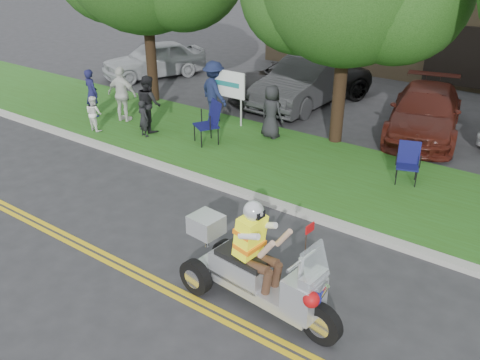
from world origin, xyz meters
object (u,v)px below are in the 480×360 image
Objects in this scene: trike_scooter at (255,271)px; parked_car_mid at (297,81)px; lawn_chair_a at (210,120)px; parked_car_right at (425,112)px; parked_car_left at (307,82)px; spectator_adult_mid at (149,103)px; spectator_adult_right at (122,94)px; spectator_adult_left at (92,93)px; lawn_chair_b at (408,160)px; parked_car_far_left at (154,59)px.

trike_scooter is 0.55× the size of parked_car_mid.
lawn_chair_a is 6.38m from parked_car_right.
parked_car_left is at bearing 115.92° from lawn_chair_a.
spectator_adult_right is at bearing 17.09° from spectator_adult_mid.
spectator_adult_left is 0.30× the size of parked_car_left.
parked_car_far_left is (-12.04, 3.80, 0.08)m from lawn_chair_b.
spectator_adult_right reaches higher than lawn_chair_b.
parked_car_right is (9.12, 4.86, -0.17)m from spectator_adult_left.
spectator_adult_left is 1.19m from spectator_adult_right.
lawn_chair_a is at bearing -148.70° from parked_car_right.
trike_scooter is 0.68× the size of parked_car_far_left.
spectator_adult_mid is 8.19m from parked_car_right.
parked_car_left is 0.94× the size of parked_car_mid.
trike_scooter is 9.55m from spectator_adult_right.
parked_car_far_left is at bearing -176.61° from parked_car_left.
parked_car_left is 1.05× the size of parked_car_right.
spectator_adult_left is 2.43m from spectator_adult_mid.
spectator_adult_mid is 5.74m from parked_car_mid.
parked_car_mid is at bearing 159.16° from parked_car_right.
lawn_chair_b is at bearing 90.64° from trike_scooter.
parked_car_left is at bearing 120.04° from trike_scooter.
spectator_adult_left reaches higher than parked_car_far_left.
parked_car_left is (2.41, 5.22, -0.11)m from spectator_adult_mid.
spectator_adult_mid is at bearing -142.47° from lawn_chair_a.
parked_car_right is at bearing 97.07° from trike_scooter.
lawn_chair_a is at bearing -62.94° from parked_car_mid.
lawn_chair_a is 0.70× the size of spectator_adult_right.
parked_car_mid is at bearing -86.82° from spectator_adult_mid.
trike_scooter reaches higher than parked_car_left.
spectator_adult_right reaches higher than parked_car_right.
spectator_adult_left is at bearing -164.67° from parked_car_right.
lawn_chair_b is 6.52m from parked_car_left.
spectator_adult_mid is 0.33× the size of parked_car_left.
trike_scooter reaches higher than parked_car_mid.
lawn_chair_a is 0.28× the size of parked_car_far_left.
spectator_adult_right is 9.19m from parked_car_right.
parked_car_right is (-0.30, 9.41, 0.03)m from trike_scooter.
spectator_adult_right is (-1.27, 0.12, 0.02)m from spectator_adult_mid.
lawn_chair_a is 1.24× the size of lawn_chair_b.
spectator_adult_left is at bearing 159.45° from trike_scooter.
parked_car_left reaches higher than spectator_adult_left.
spectator_adult_left reaches higher than lawn_chair_b.
parked_car_right is at bearing 23.32° from parked_car_far_left.
parked_car_far_left is (-4.59, 4.90, -0.20)m from spectator_adult_mid.
spectator_adult_right reaches higher than lawn_chair_a.
lawn_chair_b is at bearing 172.70° from spectator_adult_right.
lawn_chair_b is 3.72m from parked_car_right.
parked_car_mid is 1.11× the size of parked_car_right.
lawn_chair_b is at bearing -90.86° from parked_car_right.
spectator_adult_mid is at bearing -22.69° from parked_car_far_left.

